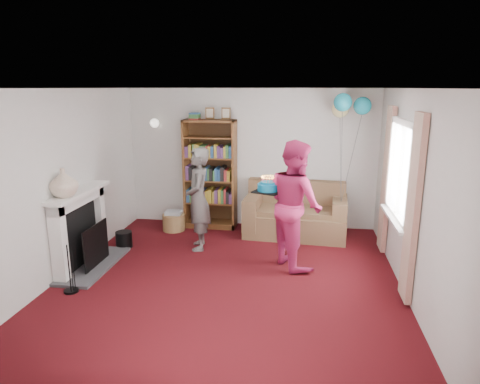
% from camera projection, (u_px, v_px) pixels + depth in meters
% --- Properties ---
extents(ground, '(5.00, 5.00, 0.00)m').
position_uv_depth(ground, '(227.00, 282.00, 5.68)').
color(ground, '#370810').
rests_on(ground, ground).
extents(wall_back, '(4.50, 0.02, 2.50)m').
position_uv_depth(wall_back, '(251.00, 158.00, 7.79)').
color(wall_back, silver).
rests_on(wall_back, ground).
extents(wall_left, '(0.02, 5.00, 2.50)m').
position_uv_depth(wall_left, '(60.00, 184.00, 5.70)').
color(wall_left, silver).
rests_on(wall_left, ground).
extents(wall_right, '(0.02, 5.00, 2.50)m').
position_uv_depth(wall_right, '(414.00, 197.00, 5.06)').
color(wall_right, silver).
rests_on(wall_right, ground).
extents(ceiling, '(4.50, 5.00, 0.01)m').
position_uv_depth(ceiling, '(226.00, 88.00, 5.08)').
color(ceiling, white).
rests_on(ceiling, wall_back).
extents(fireplace, '(0.55, 1.80, 1.12)m').
position_uv_depth(fireplace, '(84.00, 233.00, 6.04)').
color(fireplace, '#3F3F42').
rests_on(fireplace, ground).
extents(window_bay, '(0.14, 2.02, 2.20)m').
position_uv_depth(window_bay, '(399.00, 189.00, 5.66)').
color(window_bay, white).
rests_on(window_bay, ground).
extents(wall_sconce, '(0.16, 0.23, 0.16)m').
position_uv_depth(wall_sconce, '(155.00, 123.00, 7.75)').
color(wall_sconce, gold).
rests_on(wall_sconce, ground).
extents(bookcase, '(0.93, 0.42, 2.17)m').
position_uv_depth(bookcase, '(211.00, 175.00, 7.77)').
color(bookcase, '#472B14').
rests_on(bookcase, ground).
extents(sofa, '(1.71, 0.91, 0.91)m').
position_uv_depth(sofa, '(296.00, 215.00, 7.47)').
color(sofa, brown).
rests_on(sofa, ground).
extents(wicker_basket, '(0.40, 0.40, 0.36)m').
position_uv_depth(wicker_basket, '(174.00, 222.00, 7.69)').
color(wicker_basket, olive).
rests_on(wicker_basket, ground).
extents(person_striped, '(0.52, 0.66, 1.62)m').
position_uv_depth(person_striped, '(198.00, 199.00, 6.69)').
color(person_striped, black).
rests_on(person_striped, ground).
extents(person_magenta, '(1.03, 1.11, 1.82)m').
position_uv_depth(person_magenta, '(295.00, 204.00, 6.04)').
color(person_magenta, '#BC255A').
rests_on(person_magenta, ground).
extents(birthday_cake, '(0.37, 0.37, 0.22)m').
position_uv_depth(birthday_cake, '(268.00, 187.00, 6.05)').
color(birthday_cake, black).
rests_on(birthday_cake, ground).
extents(balloons, '(0.62, 0.67, 1.76)m').
position_uv_depth(balloons, '(349.00, 106.00, 6.94)').
color(balloons, '#3F3F3F').
rests_on(balloons, ground).
extents(mantel_vase, '(0.43, 0.43, 0.37)m').
position_uv_depth(mantel_vase, '(64.00, 183.00, 5.53)').
color(mantel_vase, beige).
rests_on(mantel_vase, fireplace).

